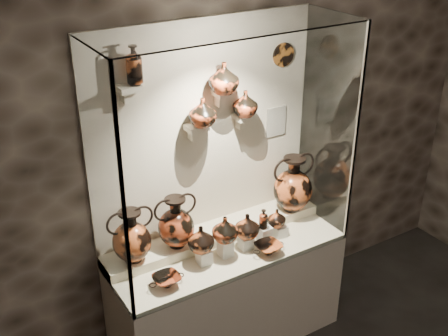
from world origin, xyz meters
The scene contains 36 objects.
wall_back centered at (0.00, 2.50, 1.60)m, with size 5.00×0.02×3.20m, color #2E251D.
plinth centered at (0.00, 2.18, 0.40)m, with size 1.70×0.60×0.80m, color beige.
front_tier centered at (0.00, 2.18, 0.82)m, with size 1.68×0.58×0.03m, color beige.
rear_tier centered at (0.00, 2.35, 0.85)m, with size 1.70×0.25×0.10m, color beige.
back_panel centered at (0.00, 2.50, 1.60)m, with size 1.70×0.03×1.60m, color beige.
glass_front centered at (0.00, 1.88, 1.60)m, with size 1.70×0.01×1.60m, color white.
glass_left centered at (-0.85, 2.18, 1.60)m, with size 0.01×0.60×1.60m, color white.
glass_right centered at (0.85, 2.18, 1.60)m, with size 0.01×0.60×1.60m, color white.
glass_top centered at (0.00, 2.18, 2.40)m, with size 1.70×0.60×0.01m, color white.
frame_post_left centered at (-0.84, 1.89, 1.60)m, with size 0.02×0.02×1.60m, color gray.
frame_post_right centered at (0.84, 1.89, 1.60)m, with size 0.02×0.02×1.60m, color gray.
pedestal_a centered at (-0.22, 2.13, 0.88)m, with size 0.09×0.09×0.10m, color silver.
pedestal_b centered at (-0.05, 2.13, 0.90)m, with size 0.09×0.09×0.13m, color silver.
pedestal_c centered at (0.12, 2.13, 0.88)m, with size 0.09×0.09×0.09m, color silver.
pedestal_d centered at (0.28, 2.13, 0.89)m, with size 0.09×0.09×0.12m, color silver.
pedestal_e centered at (0.42, 2.13, 0.87)m, with size 0.09×0.09×0.08m, color silver.
bracket_ul centered at (-0.55, 2.42, 2.05)m, with size 0.14×0.12×0.04m, color beige.
bracket_ca centered at (-0.10, 2.42, 1.70)m, with size 0.14×0.12×0.04m, color beige.
bracket_cb centered at (0.10, 2.42, 1.90)m, with size 0.10×0.12×0.04m, color beige.
bracket_cc centered at (0.28, 2.42, 1.70)m, with size 0.14×0.12×0.04m, color beige.
amphora_left centered at (-0.65, 2.32, 1.09)m, with size 0.30×0.30×0.38m, color #C15325, non-canonical shape.
amphora_mid centered at (-0.33, 2.32, 1.09)m, with size 0.30×0.30×0.38m, color #AC3F1E, non-canonical shape.
amphora_right centered at (0.65, 2.29, 1.12)m, with size 0.35×0.35×0.44m, color #C15325, non-canonical shape.
jug_a centered at (-0.24, 2.14, 1.02)m, with size 0.18×0.18×0.19m, color #C15325.
jug_b centered at (-0.06, 2.11, 1.05)m, with size 0.18×0.18×0.19m, color #AC3F1E.
jug_c centered at (0.12, 2.13, 1.01)m, with size 0.18×0.18×0.18m, color #C15325.
jug_e centered at (0.40, 2.15, 0.98)m, with size 0.13×0.13×0.14m, color #C15325.
lekythos_small centered at (0.26, 2.12, 1.04)m, with size 0.07×0.07×0.17m, color #AC3F1E, non-canonical shape.
kylix_left centered at (-0.55, 2.04, 0.88)m, with size 0.23×0.19×0.09m, color #AC3F1E, non-canonical shape.
kylix_right centered at (0.22, 1.99, 0.88)m, with size 0.24×0.20×0.09m, color #C15325, non-canonical shape.
lekythos_tall centered at (-0.51, 2.41, 2.20)m, with size 0.11×0.11×0.26m, color #C15325, non-canonical shape.
ovoid_vase_a centered at (-0.07, 2.38, 1.81)m, with size 0.19×0.19×0.19m, color #AC3F1E.
ovoid_vase_b centered at (0.09, 2.37, 2.02)m, with size 0.20×0.20×0.21m, color #AC3F1E.
ovoid_vase_c centered at (0.26, 2.38, 1.81)m, with size 0.18×0.18×0.18m, color #AC3F1E.
wall_plate centered at (0.63, 2.47, 2.07)m, with size 0.17×0.17×0.02m, color #A0581F.
info_placard centered at (0.60, 2.47, 1.58)m, with size 0.17×0.01×0.23m, color beige.
Camera 1 is at (-1.74, -0.62, 3.13)m, focal length 45.00 mm.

